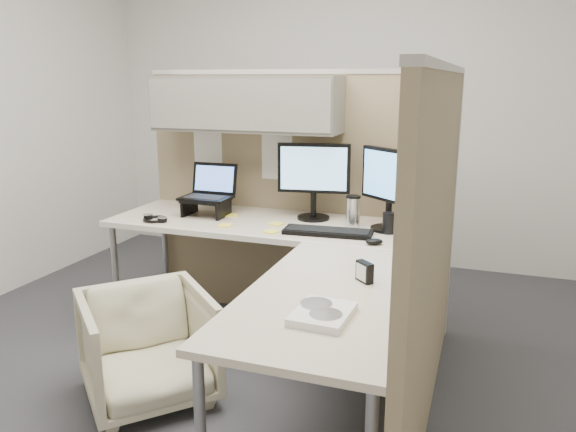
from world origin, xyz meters
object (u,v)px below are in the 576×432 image
(desk, at_px, (285,252))
(office_chair, at_px, (148,342))
(monitor_left, at_px, (314,175))
(keyboard, at_px, (328,232))

(desk, bearing_deg, office_chair, -138.08)
(desk, height_order, monitor_left, monitor_left)
(monitor_left, relative_size, keyboard, 0.95)
(office_chair, bearing_deg, keyboard, 0.14)
(monitor_left, bearing_deg, desk, -97.66)
(desk, height_order, keyboard, keyboard)
(office_chair, height_order, monitor_left, monitor_left)
(desk, relative_size, office_chair, 3.26)
(monitor_left, distance_m, keyboard, 0.44)
(desk, xyz_separation_m, monitor_left, (-0.02, 0.57, 0.32))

